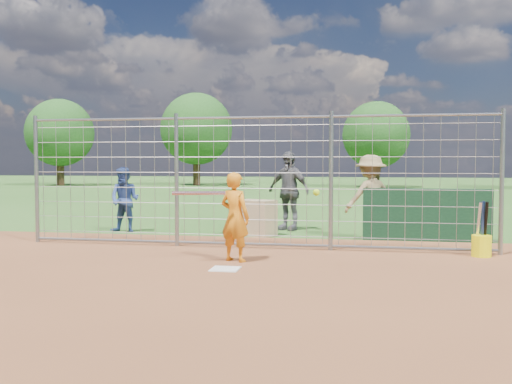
% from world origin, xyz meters
% --- Properties ---
extents(ground, '(100.00, 100.00, 0.00)m').
position_xyz_m(ground, '(0.00, 0.00, 0.00)').
color(ground, '#2D591E').
rests_on(ground, ground).
extents(infield_dirt, '(18.00, 18.00, 0.00)m').
position_xyz_m(infield_dirt, '(0.00, -3.00, 0.01)').
color(infield_dirt, brown).
rests_on(infield_dirt, ground).
extents(home_plate, '(0.43, 0.43, 0.02)m').
position_xyz_m(home_plate, '(0.00, -0.20, 0.01)').
color(home_plate, silver).
rests_on(home_plate, ground).
extents(dugout_wall, '(2.60, 0.20, 1.10)m').
position_xyz_m(dugout_wall, '(3.40, 3.60, 0.55)').
color(dugout_wall, '#11381E').
rests_on(dugout_wall, ground).
extents(batter, '(0.64, 0.54, 1.49)m').
position_xyz_m(batter, '(-0.01, 0.53, 0.74)').
color(batter, orange).
rests_on(batter, ground).
extents(bystander_a, '(0.79, 0.64, 1.53)m').
position_xyz_m(bystander_a, '(-3.40, 3.90, 0.76)').
color(bystander_a, navy).
rests_on(bystander_a, ground).
extents(bystander_b, '(1.21, 0.90, 1.91)m').
position_xyz_m(bystander_b, '(0.33, 5.02, 0.95)').
color(bystander_b, '#535257').
rests_on(bystander_b, ground).
extents(bystander_c, '(1.35, 1.17, 1.81)m').
position_xyz_m(bystander_c, '(2.25, 3.79, 0.90)').
color(bystander_c, olive).
rests_on(bystander_c, ground).
extents(equipment_bin, '(0.95, 0.81, 0.80)m').
position_xyz_m(equipment_bin, '(-0.25, 3.82, 0.40)').
color(equipment_bin, tan).
rests_on(equipment_bin, ground).
extents(equipment_in_play, '(2.38, 0.30, 0.12)m').
position_xyz_m(equipment_in_play, '(-0.07, 0.16, 1.17)').
color(equipment_in_play, silver).
rests_on(equipment_in_play, ground).
extents(bucket_with_bats, '(0.34, 0.36, 0.98)m').
position_xyz_m(bucket_with_bats, '(4.13, 1.76, 0.25)').
color(bucket_with_bats, '#FEF70D').
rests_on(bucket_with_bats, ground).
extents(backstop_fence, '(9.08, 0.08, 2.60)m').
position_xyz_m(backstop_fence, '(0.00, 2.00, 1.26)').
color(backstop_fence, gray).
rests_on(backstop_fence, ground).
extents(tree_line, '(44.66, 6.72, 6.48)m').
position_xyz_m(tree_line, '(3.13, 28.13, 3.71)').
color(tree_line, '#3F2B19').
rests_on(tree_line, ground).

